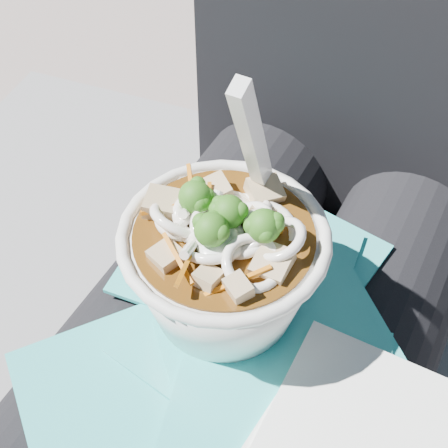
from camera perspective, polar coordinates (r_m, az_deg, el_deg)
The scene contains 5 objects.
stone_ledge at distance 0.89m, azimuth 5.59°, elevation -14.73°, with size 1.00×0.50×0.47m, color slate.
lap at distance 0.56m, azimuth 1.46°, elevation -12.97°, with size 0.31×0.48×0.14m.
person_body at distance 0.58m, azimuth 5.62°, elevation -4.78°, with size 0.34×0.94×1.01m.
plastic_bag at distance 0.47m, azimuth 2.68°, elevation -11.61°, with size 0.32×0.35×0.01m.
udon_bowl at distance 0.45m, azimuth 0.03°, elevation -3.17°, with size 0.17×0.17×0.20m.
Camera 1 is at (0.11, -0.24, 1.03)m, focal length 50.00 mm.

